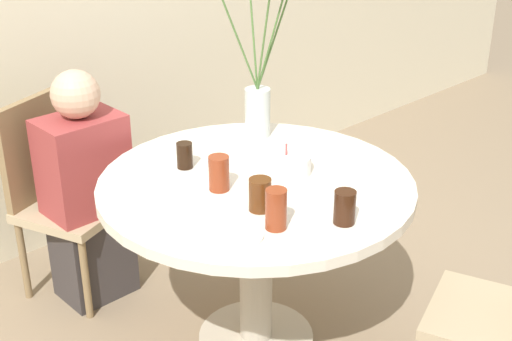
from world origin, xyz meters
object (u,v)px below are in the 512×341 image
flower_vase (259,82)px  drink_glass_0 (219,173)px  birthday_cake (286,164)px  side_plate (237,236)px  drink_glass_2 (185,155)px  drink_glass_4 (276,209)px  person_guest (87,195)px  drink_glass_1 (260,195)px  drink_glass_3 (345,207)px  chair_left_flank (57,188)px

flower_vase → drink_glass_0: flower_vase is taller
birthday_cake → flower_vase: bearing=62.7°
side_plate → drink_glass_2: bearing=68.5°
drink_glass_2 → drink_glass_4: 0.58m
flower_vase → drink_glass_0: bearing=-149.2°
birthday_cake → person_guest: person_guest is taller
flower_vase → side_plate: bearing=-138.2°
drink_glass_1 → drink_glass_3: same height
side_plate → drink_glass_3: 0.37m
drink_glass_0 → drink_glass_3: size_ratio=1.13×
birthday_cake → person_guest: 0.93m
chair_left_flank → drink_glass_0: chair_left_flank is taller
drink_glass_1 → drink_glass_2: size_ratio=1.14×
chair_left_flank → flower_vase: bearing=-63.9°
birthday_cake → drink_glass_4: 0.43m
chair_left_flank → person_guest: 0.16m
birthday_cake → drink_glass_0: size_ratio=1.47×
birthday_cake → drink_glass_0: drink_glass_0 is taller
birthday_cake → drink_glass_1: bearing=-151.9°
flower_vase → drink_glass_3: flower_vase is taller
drink_glass_3 → person_guest: 1.25m
person_guest → drink_glass_2: bearing=-70.9°
drink_glass_4 → drink_glass_1: bearing=68.6°
drink_glass_2 → drink_glass_3: drink_glass_3 is taller
birthday_cake → drink_glass_4: drink_glass_4 is taller
birthday_cake → drink_glass_1: 0.31m
drink_glass_3 → drink_glass_4: (-0.19, 0.13, 0.01)m
chair_left_flank → drink_glass_3: bearing=-96.7°
chair_left_flank → drink_glass_1: chair_left_flank is taller
drink_glass_4 → person_guest: size_ratio=0.13×
flower_vase → drink_glass_2: size_ratio=7.20×
birthday_cake → drink_glass_0: bearing=166.9°
drink_glass_1 → person_guest: 0.99m
birthday_cake → flower_vase: 0.42m
flower_vase → drink_glass_2: bearing=-175.6°
drink_glass_3 → person_guest: (-0.28, 1.18, -0.30)m
chair_left_flank → drink_glass_1: (0.20, -1.08, 0.30)m
drink_glass_1 → drink_glass_4: 0.14m
flower_vase → drink_glass_1: flower_vase is taller
drink_glass_1 → person_guest: person_guest is taller
flower_vase → side_plate: size_ratio=4.22×
drink_glass_2 → birthday_cake: bearing=-50.2°
drink_glass_1 → chair_left_flank: bearing=100.4°
chair_left_flank → side_plate: bearing=-110.0°
drink_glass_1 → drink_glass_4: drink_glass_4 is taller
flower_vase → drink_glass_1: bearing=-133.0°
drink_glass_2 → drink_glass_4: size_ratio=0.73×
side_plate → drink_glass_1: drink_glass_1 is taller
flower_vase → drink_glass_4: flower_vase is taller
birthday_cake → drink_glass_2: (-0.25, 0.30, 0.01)m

